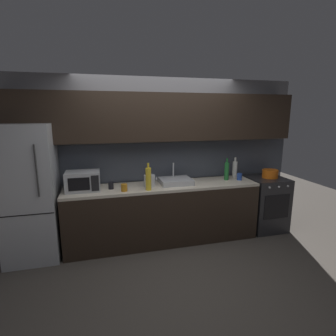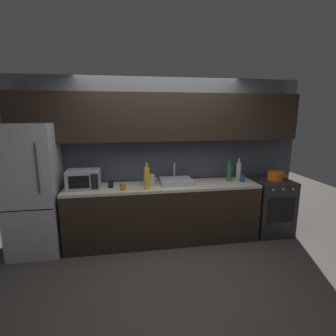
{
  "view_description": "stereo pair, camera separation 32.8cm",
  "coord_description": "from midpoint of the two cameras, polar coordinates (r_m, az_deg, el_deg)",
  "views": [
    {
      "loc": [
        -0.88,
        -2.79,
        1.96
      ],
      "look_at": [
        0.07,
        0.9,
        1.16
      ],
      "focal_mm": 27.91,
      "sensor_mm": 36.0,
      "label": 1
    },
    {
      "loc": [
        -0.56,
        -2.85,
        1.96
      ],
      "look_at": [
        0.07,
        0.9,
        1.16
      ],
      "focal_mm": 27.91,
      "sensor_mm": 36.0,
      "label": 2
    }
  ],
  "objects": [
    {
      "name": "wine_bottle_white",
      "position": [
        4.49,
        12.38,
        -0.21
      ],
      "size": [
        0.08,
        0.08,
        0.34
      ],
      "color": "silver",
      "rests_on": "counter_run"
    },
    {
      "name": "microwave",
      "position": [
        3.87,
        -20.41,
        -2.68
      ],
      "size": [
        0.46,
        0.35,
        0.27
      ],
      "color": "#A8AAAF",
      "rests_on": "counter_run"
    },
    {
      "name": "ground_plane",
      "position": [
        3.51,
        -0.13,
        -22.05
      ],
      "size": [
        10.0,
        10.0,
        0.0
      ],
      "primitive_type": "plane",
      "color": "#3D3833"
    },
    {
      "name": "oven_range",
      "position": [
        4.74,
        18.6,
        -7.35
      ],
      "size": [
        0.6,
        0.62,
        0.9
      ],
      "color": "#232326",
      "rests_on": "ground"
    },
    {
      "name": "back_wall",
      "position": [
        4.1,
        -4.34,
        6.11
      ],
      "size": [
        4.64,
        0.44,
        2.5
      ],
      "color": "slate",
      "rests_on": "ground"
    },
    {
      "name": "kettle",
      "position": [
        3.86,
        -6.48,
        -2.79
      ],
      "size": [
        0.2,
        0.16,
        0.2
      ],
      "color": "#B7BABF",
      "rests_on": "counter_run"
    },
    {
      "name": "refrigerator",
      "position": [
        4.02,
        -30.03,
        -4.8
      ],
      "size": [
        0.68,
        0.69,
        1.83
      ],
      "color": "#ADAFB5",
      "rests_on": "ground"
    },
    {
      "name": "wine_bottle_green",
      "position": [
        4.27,
        10.55,
        -0.64
      ],
      "size": [
        0.07,
        0.07,
        0.36
      ],
      "color": "#1E6B2D",
      "rests_on": "counter_run"
    },
    {
      "name": "mug_blue",
      "position": [
        4.32,
        13.25,
        -1.9
      ],
      "size": [
        0.08,
        0.08,
        0.11
      ],
      "primitive_type": "cylinder",
      "color": "#234299",
      "rests_on": "counter_run"
    },
    {
      "name": "counter_run",
      "position": [
        4.08,
        -3.33,
        -9.85
      ],
      "size": [
        2.9,
        0.6,
        0.9
      ],
      "color": "black",
      "rests_on": "ground"
    },
    {
      "name": "wine_bottle_yellow",
      "position": [
        3.66,
        -6.88,
        -2.36
      ],
      "size": [
        0.08,
        0.08,
        0.39
      ],
      "color": "gold",
      "rests_on": "counter_run"
    },
    {
      "name": "mug_dark",
      "position": [
        3.84,
        -14.77,
        -3.76
      ],
      "size": [
        0.08,
        0.08,
        0.1
      ],
      "primitive_type": "cylinder",
      "color": "black",
      "rests_on": "counter_run"
    },
    {
      "name": "sink_basin",
      "position": [
        4.0,
        -0.68,
        -2.88
      ],
      "size": [
        0.48,
        0.38,
        0.3
      ],
      "color": "#ADAFB5",
      "rests_on": "counter_run"
    },
    {
      "name": "cooking_pot",
      "position": [
        4.63,
        19.55,
        -1.2
      ],
      "size": [
        0.26,
        0.26,
        0.13
      ],
      "color": "orange",
      "rests_on": "oven_range"
    },
    {
      "name": "mug_amber",
      "position": [
        3.69,
        -12.08,
        -4.23
      ],
      "size": [
        0.09,
        0.09,
        0.1
      ],
      "primitive_type": "cylinder",
      "color": "#B27019",
      "rests_on": "counter_run"
    }
  ]
}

